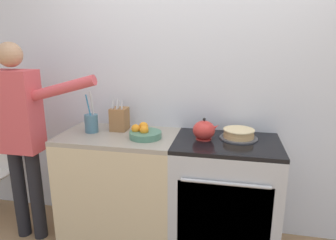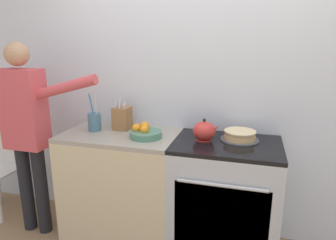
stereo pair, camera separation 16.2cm
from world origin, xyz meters
The scene contains 9 objects.
wall_back centered at (0.00, 0.60, 1.30)m, with size 8.00×0.04×2.60m.
counter_cabinet centered at (-0.63, 0.29, 0.46)m, with size 0.94×0.58×0.92m.
stove_range centered at (0.23, 0.29, 0.46)m, with size 0.80×0.62×0.92m.
layer_cake centered at (0.32, 0.38, 0.96)m, with size 0.29×0.29×0.07m.
tea_kettle centered at (0.06, 0.31, 1.00)m, with size 0.21×0.17×0.17m.
knife_block centered at (-0.66, 0.41, 1.02)m, with size 0.13×0.14×0.28m.
utensil_crock centered at (-0.87, 0.31, 1.01)m, with size 0.11×0.11×0.35m.
fruit_bowl centered at (-0.40, 0.25, 0.96)m, with size 0.25×0.25×0.11m.
person_baker centered at (-1.39, 0.12, 0.99)m, with size 0.93×0.20×1.65m.
Camera 1 is at (0.23, -1.89, 1.66)m, focal length 32.00 mm.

